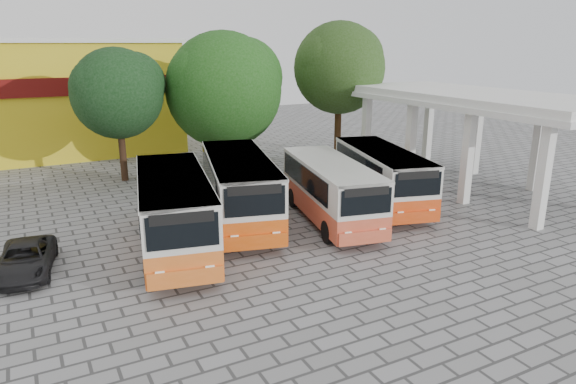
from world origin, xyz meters
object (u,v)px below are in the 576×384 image
bus_centre_left (239,185)px  bus_centre_right (331,188)px  bus_far_left (174,208)px  bus_far_right (382,174)px  parked_car (25,259)px

bus_centre_left → bus_centre_right: (3.80, -1.74, -0.17)m
bus_far_left → bus_far_right: bus_far_left is taller
bus_far_right → bus_centre_left: bearing=-171.0°
bus_centre_right → parked_car: (-12.71, 0.30, -1.08)m
bus_centre_left → parked_car: bearing=-156.4°
bus_far_right → parked_car: bearing=-162.5°
parked_car → bus_far_right: bearing=11.9°
bus_centre_left → bus_far_left: bearing=-138.7°
bus_centre_right → bus_far_right: 3.74m
bus_centre_left → bus_centre_right: size_ratio=1.11×
bus_far_left → bus_centre_left: (3.50, 1.78, 0.02)m
parked_car → bus_centre_right: bearing=8.3°
bus_centre_left → bus_centre_right: 4.19m
bus_far_left → bus_centre_right: (7.31, 0.03, -0.15)m
bus_far_right → bus_far_left: bearing=-159.7°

